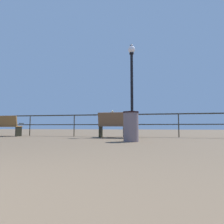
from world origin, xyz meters
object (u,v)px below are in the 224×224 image
Objects in this scene: trash_bin at (131,126)px; lamppost_center at (132,84)px; bench_near_left at (118,124)px; seagull_on_rail at (112,112)px; bench_far_left at (5,125)px.

lamppost_center is at bearing 95.18° from trash_bin.
bench_near_left is at bearing 111.80° from trash_bin.
seagull_on_rail is at bearing -159.45° from lamppost_center.
bench_far_left reaches higher than trash_bin.
lamppost_center is (5.79, 1.08, 1.90)m from bench_far_left.
bench_far_left is 0.94× the size of bench_near_left.
trash_bin is (0.74, -1.86, -0.10)m from bench_near_left.
lamppost_center is 3.56m from trash_bin.
bench_far_left is 5.00m from seagull_on_rail.
lamppost_center is (0.48, 1.09, 1.86)m from bench_near_left.
bench_far_left is 6.34m from trash_bin.
lamppost_center reaches higher than bench_far_left.
lamppost_center is at bearing 66.37° from bench_near_left.
bench_near_left is 2.01m from trash_bin.
bench_near_left is (5.31, -0.01, 0.03)m from bench_far_left.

